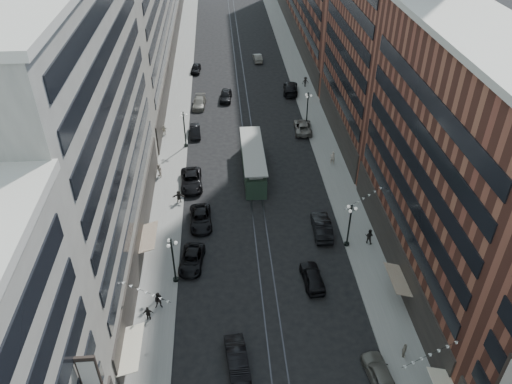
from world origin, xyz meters
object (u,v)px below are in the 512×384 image
object	(u,v)px
pedestrian_4	(404,350)
car_7	(201,219)
lamppost_se_mid	(307,108)
pedestrian_5	(179,197)
car_13	(226,96)
lamppost_sw_mid	(184,128)
pedestrian_9	(305,82)
streetcar	(253,162)
car_extra_0	(191,180)
car_12	(290,88)
pedestrian_extra_0	(159,171)
pedestrian_extra_1	(148,313)
car_2	(192,260)
lamppost_sw_far	(173,259)
car_11	(303,127)
pedestrian_6	(164,130)
car_9	(196,68)
car_extra_2	(195,131)
lamppost_se_far	(349,224)
car_8	(199,103)
pedestrian_7	(369,236)
car_14	(258,58)
car_5	(237,359)
pedestrian_8	(333,158)
car_4	(380,374)
pedestrian_2	(159,300)

from	to	relation	value
pedestrian_4	car_7	size ratio (longest dim) A/B	0.29
lamppost_se_mid	pedestrian_5	world-z (taller)	lamppost_se_mid
car_7	car_13	distance (m)	33.62
lamppost_sw_mid	pedestrian_9	distance (m)	28.63
car_7	lamppost_sw_mid	bearing A→B (deg)	94.73
streetcar	lamppost_se_mid	bearing A→B (deg)	53.56
car_13	car_extra_0	xyz separation A→B (m)	(-5.09, -25.48, -0.00)
car_12	pedestrian_5	xyz separation A→B (m)	(-17.92, -31.36, 0.07)
pedestrian_extra_0	pedestrian_4	bearing A→B (deg)	10.79
streetcar	pedestrian_extra_1	size ratio (longest dim) A/B	8.07
car_2	car_extra_0	xyz separation A→B (m)	(-0.47, 14.71, 0.11)
lamppost_sw_far	car_11	bearing A→B (deg)	60.00
lamppost_sw_far	pedestrian_6	distance (m)	30.95
car_9	car_extra_0	world-z (taller)	car_extra_0
car_7	car_13	xyz separation A→B (m)	(3.79, 33.40, 0.07)
car_extra_2	lamppost_sw_far	bearing A→B (deg)	-96.00
lamppost_se_far	car_8	distance (m)	40.01
pedestrian_7	car_14	bearing A→B (deg)	-49.41
car_11	pedestrian_6	distance (m)	20.90
lamppost_se_far	car_5	world-z (taller)	lamppost_se_far
lamppost_sw_mid	car_7	distance (m)	18.18
car_9	car_13	size ratio (longest dim) A/B	0.90
lamppost_sw_far	car_12	xyz separation A→B (m)	(17.60, 44.76, -2.21)
lamppost_se_mid	pedestrian_8	size ratio (longest dim) A/B	2.92
lamppost_se_far	pedestrian_extra_0	world-z (taller)	lamppost_se_far
lamppost_sw_far	car_7	bearing A→B (deg)	75.27
lamppost_sw_mid	car_4	world-z (taller)	lamppost_sw_mid
lamppost_se_mid	car_9	distance (m)	29.49
car_extra_2	car_13	bearing A→B (deg)	64.23
lamppost_se_far	car_8	bearing A→B (deg)	114.71
lamppost_sw_far	pedestrian_extra_0	xyz separation A→B (m)	(-3.15, 19.17, -2.00)
lamppost_sw_far	pedestrian_4	distance (m)	22.74
streetcar	car_2	bearing A→B (deg)	-113.92
lamppost_sw_mid	car_7	xyz separation A→B (m)	(2.40, -17.87, -2.36)
lamppost_sw_far	car_5	size ratio (longest dim) A/B	1.15
pedestrian_7	pedestrian_9	xyz separation A→B (m)	(-0.30, 42.62, -0.02)
car_extra_2	pedestrian_extra_0	world-z (taller)	pedestrian_extra_0
car_4	car_12	distance (m)	57.31
pedestrian_2	car_8	world-z (taller)	pedestrian_2
lamppost_sw_far	pedestrian_extra_0	distance (m)	19.53
car_extra_2	car_7	bearing A→B (deg)	-90.58
car_extra_2	pedestrian_9	bearing A→B (deg)	36.68
pedestrian_7	pedestrian_8	size ratio (longest dim) A/B	0.98
pedestrian_6	car_extra_0	xyz separation A→B (m)	(4.40, -13.65, -0.13)
car_extra_2	car_9	bearing A→B (deg)	87.47
streetcar	pedestrian_extra_1	world-z (taller)	streetcar
car_9	pedestrian_extra_0	distance (m)	36.59
pedestrian_2	car_9	size ratio (longest dim) A/B	0.44
car_11	pedestrian_5	bearing A→B (deg)	48.05
pedestrian_2	pedestrian_5	size ratio (longest dim) A/B	1.16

